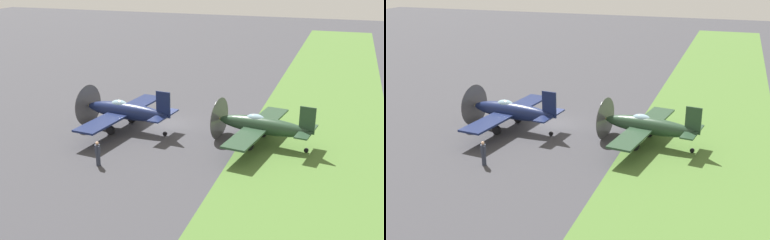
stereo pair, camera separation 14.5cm
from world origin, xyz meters
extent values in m
plane|color=#38383D|center=(0.00, 0.00, 0.00)|extent=(160.00, 160.00, 0.00)
cube|color=#476B2D|center=(0.00, -12.32, 0.00)|extent=(120.00, 11.00, 0.01)
ellipsoid|color=#141E47|center=(-2.26, 2.67, 1.59)|extent=(2.15, 7.56, 1.36)
cube|color=#141E47|center=(-2.21, 3.10, 1.43)|extent=(10.67, 2.97, 0.15)
cube|color=#141E47|center=(-2.62, -0.71, 2.58)|extent=(0.24, 1.21, 2.08)
cube|color=#141E47|center=(-2.62, -0.71, 1.70)|extent=(3.59, 1.36, 0.11)
cone|color=#B7B24C|center=(-1.83, 6.65, 1.59)|extent=(0.78, 0.84, 0.70)
cylinder|color=#4C4C51|center=(-1.86, 6.43, 1.59)|extent=(3.49, 0.42, 3.51)
ellipsoid|color=#8CB2C6|center=(-2.19, 3.32, 2.07)|extent=(0.93, 1.61, 0.77)
cylinder|color=black|center=(-3.78, 3.38, 0.37)|extent=(0.32, 0.77, 0.75)
cylinder|color=black|center=(-3.78, 3.38, 0.90)|extent=(0.13, 0.13, 1.05)
cylinder|color=black|center=(-0.62, 3.04, 0.37)|extent=(0.32, 0.77, 0.75)
cylinder|color=black|center=(-0.62, 3.04, 0.90)|extent=(0.13, 0.13, 1.05)
cylinder|color=black|center=(-2.63, -0.82, 0.18)|extent=(0.17, 0.36, 0.35)
ellipsoid|color=#233D28|center=(-1.95, -8.48, 1.51)|extent=(2.37, 7.20, 1.29)
cube|color=#233D28|center=(-1.89, -8.07, 1.35)|extent=(10.15, 3.29, 0.15)
cube|color=#233D28|center=(-2.45, -11.67, 2.45)|extent=(0.28, 1.15, 1.98)
cube|color=#233D28|center=(-2.45, -11.67, 1.61)|extent=(3.44, 1.44, 0.10)
cone|color=#B7B24C|center=(-1.37, -4.72, 1.51)|extent=(0.77, 0.82, 0.67)
cylinder|color=#4C4C51|center=(-1.40, -4.93, 1.51)|extent=(3.30, 0.55, 3.33)
ellipsoid|color=#8CB2C6|center=(-1.86, -7.86, 1.96)|extent=(0.94, 1.55, 0.73)
cylinder|color=black|center=(-3.37, -7.73, 0.35)|extent=(0.34, 0.73, 0.71)
cylinder|color=black|center=(-3.37, -7.73, 0.85)|extent=(0.12, 0.12, 1.00)
cylinder|color=black|center=(-0.38, -8.20, 0.35)|extent=(0.34, 0.73, 0.71)
cylinder|color=black|center=(-0.38, -8.20, 0.85)|extent=(0.12, 0.12, 1.00)
cylinder|color=black|center=(-2.47, -11.77, 0.17)|extent=(0.17, 0.35, 0.33)
cylinder|color=#2D3342|center=(-9.25, 1.40, 0.44)|extent=(0.30, 0.30, 0.88)
cylinder|color=#2D3342|center=(-9.25, 1.40, 1.19)|extent=(0.38, 0.38, 0.62)
sphere|color=tan|center=(-9.25, 1.40, 1.61)|extent=(0.23, 0.23, 0.23)
cylinder|color=#2D3342|center=(-9.08, 1.60, 1.19)|extent=(0.11, 0.11, 0.59)
cylinder|color=#2D3342|center=(-9.42, 1.20, 1.19)|extent=(0.11, 0.11, 0.59)
camera|label=1|loc=(-34.59, -13.88, 13.30)|focal=43.55mm
camera|label=2|loc=(-34.54, -14.02, 13.30)|focal=43.55mm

